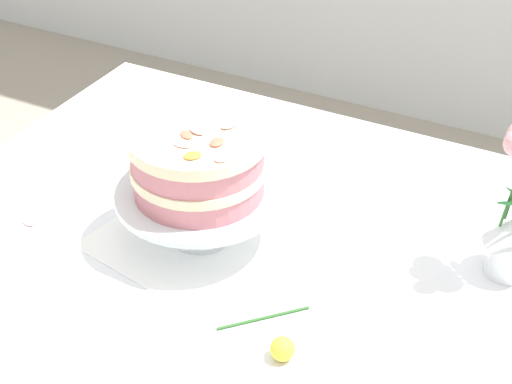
% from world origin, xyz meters
% --- Properties ---
extents(dining_table, '(1.40, 1.00, 0.74)m').
position_xyz_m(dining_table, '(0.00, -0.02, 0.65)').
color(dining_table, white).
rests_on(dining_table, ground).
extents(linen_napkin, '(0.37, 0.37, 0.00)m').
position_xyz_m(linen_napkin, '(-0.17, -0.02, 0.74)').
color(linen_napkin, white).
rests_on(linen_napkin, dining_table).
extents(cake_stand, '(0.29, 0.29, 0.10)m').
position_xyz_m(cake_stand, '(-0.17, -0.02, 0.82)').
color(cake_stand, silver).
rests_on(cake_stand, linen_napkin).
extents(layer_cake, '(0.23, 0.23, 0.12)m').
position_xyz_m(layer_cake, '(-0.17, -0.02, 0.90)').
color(layer_cake, '#CC7A84').
rests_on(layer_cake, cake_stand).
extents(fallen_rose, '(0.14, 0.13, 0.04)m').
position_xyz_m(fallen_rose, '(0.08, -0.21, 0.76)').
color(fallen_rose, '#2D6028').
rests_on(fallen_rose, dining_table).
extents(loose_petal_1, '(0.04, 0.04, 0.00)m').
position_xyz_m(loose_petal_1, '(-0.47, -0.13, 0.74)').
color(loose_petal_1, pink).
rests_on(loose_petal_1, dining_table).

